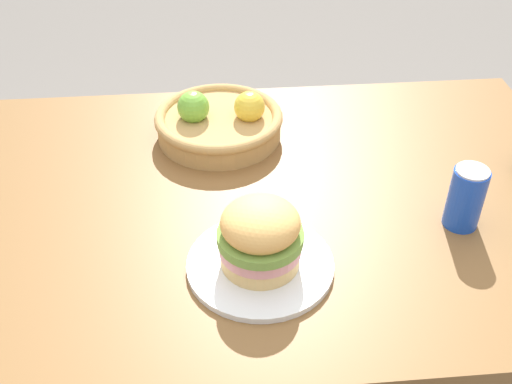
% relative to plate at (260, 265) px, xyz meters
% --- Properties ---
extents(dining_table, '(1.40, 0.90, 0.75)m').
position_rel_plate_xyz_m(dining_table, '(0.01, 0.20, -0.11)').
color(dining_table, brown).
rests_on(dining_table, ground_plane).
extents(plate, '(0.26, 0.26, 0.01)m').
position_rel_plate_xyz_m(plate, '(0.00, 0.00, 0.00)').
color(plate, white).
rests_on(plate, dining_table).
extents(sandwich, '(0.15, 0.15, 0.13)m').
position_rel_plate_xyz_m(sandwich, '(0.00, 0.00, 0.07)').
color(sandwich, '#E5BC75').
rests_on(sandwich, plate).
extents(soda_can, '(0.07, 0.07, 0.13)m').
position_rel_plate_xyz_m(soda_can, '(0.39, 0.08, 0.06)').
color(soda_can, blue).
rests_on(soda_can, dining_table).
extents(fruit_basket, '(0.29, 0.29, 0.11)m').
position_rel_plate_xyz_m(fruit_basket, '(-0.05, 0.43, 0.03)').
color(fruit_basket, tan).
rests_on(fruit_basket, dining_table).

